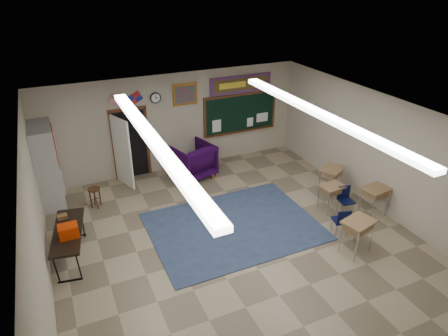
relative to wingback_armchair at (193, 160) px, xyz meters
name	(u,v)px	position (x,y,z in m)	size (l,w,h in m)	color
floor	(241,247)	(-0.25, -3.73, -0.51)	(9.00, 9.00, 0.00)	gray
back_wall	(175,123)	(-0.25, 0.77, 0.99)	(8.00, 0.04, 3.00)	#AEA18D
left_wall	(37,238)	(-4.25, -3.73, 0.99)	(0.04, 9.00, 3.00)	#AEA18D
right_wall	(386,157)	(3.75, -3.73, 0.99)	(0.04, 9.00, 3.00)	#AEA18D
ceiling	(244,123)	(-0.25, -3.73, 2.49)	(8.00, 9.00, 0.04)	white
area_rug	(234,226)	(-0.05, -2.93, -0.50)	(4.00, 3.00, 0.02)	#364766
fluorescent_strips	(244,126)	(-0.25, -3.73, 2.43)	(3.86, 6.00, 0.10)	white
doorway	(128,146)	(-1.75, 0.62, 0.54)	(1.10, 0.89, 2.16)	black
chalkboard	(240,114)	(1.95, 0.73, 0.95)	(2.55, 0.14, 1.30)	#512A17
bulletin_board	(241,84)	(1.95, 0.73, 1.94)	(2.10, 0.05, 0.55)	#AD1E0E
framed_art_print	(185,94)	(0.10, 0.73, 1.84)	(0.75, 0.05, 0.65)	#AC7321
wall_clock	(156,98)	(-0.80, 0.73, 1.84)	(0.32, 0.05, 0.32)	black
wall_flags	(126,97)	(-1.65, 0.71, 1.97)	(1.16, 0.06, 0.70)	red
storage_cabinet	(47,166)	(-3.96, 0.12, 0.58)	(0.59, 1.25, 2.20)	#A3A39E
wingback_armchair	(193,160)	(0.00, 0.00, 0.00)	(1.10, 1.13, 1.03)	black
student_chair_reading	(174,165)	(-0.54, 0.20, -0.13)	(0.38, 0.38, 0.76)	black
student_chair_desk_a	(340,221)	(2.11, -4.25, -0.15)	(0.36, 0.36, 0.73)	black
student_chair_desk_b	(346,202)	(2.80, -3.62, -0.14)	(0.37, 0.37, 0.75)	black
student_desk_front_left	(331,196)	(2.57, -3.30, -0.11)	(0.65, 0.52, 0.73)	#8D6441
student_desk_front_right	(331,180)	(3.08, -2.62, -0.06)	(0.83, 0.77, 0.81)	#8D6441
student_desk_back_left	(357,235)	(1.99, -4.92, -0.06)	(0.79, 0.66, 0.82)	#8D6441
student_desk_back_right	(374,200)	(3.40, -3.95, -0.07)	(0.73, 0.58, 0.80)	#8D6441
folding_table	(70,243)	(-3.77, -2.53, -0.12)	(0.87, 1.82, 0.99)	black
wooden_stool	(95,197)	(-2.98, -0.59, -0.23)	(0.32, 0.32, 0.56)	#482B15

